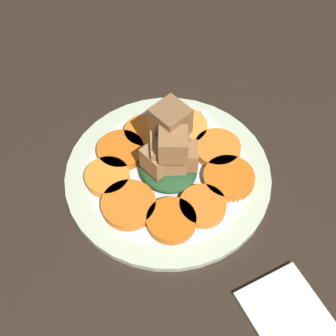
{
  "coord_description": "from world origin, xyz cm",
  "views": [
    {
      "loc": [
        -34.39,
        17.67,
        58.49
      ],
      "look_at": [
        0.0,
        0.0,
        4.1
      ],
      "focal_mm": 50.0,
      "sensor_mm": 36.0,
      "label": 1
    }
  ],
  "objects": [
    {
      "name": "carrot_slice_7",
      "position": [
        7.72,
        -0.43,
        3.79
      ],
      "size": [
        6.21,
        6.21,
        1.38
      ],
      "primitive_type": "cylinder",
      "color": "orange",
      "rests_on": "plate"
    },
    {
      "name": "table_slab",
      "position": [
        0.0,
        0.0,
        1.0
      ],
      "size": [
        120.0,
        120.0,
        2.0
      ],
      "primitive_type": "cube",
      "color": "black",
      "rests_on": "ground"
    },
    {
      "name": "carrot_slice_1",
      "position": [
        -2.81,
        7.48,
        3.79
      ],
      "size": [
        7.49,
        7.49,
        1.38
      ],
      "primitive_type": "cylinder",
      "color": "orange",
      "rests_on": "plate"
    },
    {
      "name": "fork",
      "position": [
        -1.0,
        -7.86,
        3.3
      ],
      "size": [
        16.97,
        6.45,
        0.4
      ],
      "rotation": [
        0.0,
        0.0,
        -0.28
      ],
      "color": "silver",
      "rests_on": "plate"
    },
    {
      "name": "carrot_slice_8",
      "position": [
        6.22,
        4.68,
        3.79
      ],
      "size": [
        6.98,
        6.98,
        1.38
      ],
      "primitive_type": "cylinder",
      "color": "orange",
      "rests_on": "plate"
    },
    {
      "name": "carrot_slice_6",
      "position": [
        5.87,
        -5.58,
        3.79
      ],
      "size": [
        7.45,
        7.45,
        1.38
      ],
      "primitive_type": "cylinder",
      "color": "orange",
      "rests_on": "plate"
    },
    {
      "name": "carrot_slice_2",
      "position": [
        -7.64,
        3.42,
        3.79
      ],
      "size": [
        6.69,
        6.69,
        1.38
      ],
      "primitive_type": "cylinder",
      "color": "#D66114",
      "rests_on": "plate"
    },
    {
      "name": "carrot_slice_3",
      "position": [
        -7.59,
        -1.4,
        3.79
      ],
      "size": [
        6.42,
        6.42,
        1.38
      ],
      "primitive_type": "cylinder",
      "color": "orange",
      "rests_on": "plate"
    },
    {
      "name": "napkin",
      "position": [
        -27.06,
        -3.43,
        2.4
      ],
      "size": [
        14.9,
        8.94,
        0.8
      ],
      "color": "silver",
      "rests_on": "table_slab"
    },
    {
      "name": "carrot_slice_4",
      "position": [
        -5.29,
        -6.93,
        3.79
      ],
      "size": [
        7.29,
        7.29,
        1.38
      ],
      "primitive_type": "cylinder",
      "color": "orange",
      "rests_on": "plate"
    },
    {
      "name": "carrot_slice_5",
      "position": [
        -0.29,
        -8.21,
        3.79
      ],
      "size": [
        6.88,
        6.88,
        1.38
      ],
      "primitive_type": "cylinder",
      "color": "orange",
      "rests_on": "plate"
    },
    {
      "name": "carrot_slice_0",
      "position": [
        2.74,
        8.26,
        3.79
      ],
      "size": [
        6.38,
        6.38,
        1.38
      ],
      "primitive_type": "cylinder",
      "color": "orange",
      "rests_on": "plate"
    },
    {
      "name": "plate",
      "position": [
        0.0,
        0.0,
        2.52
      ],
      "size": [
        29.83,
        29.83,
        1.05
      ],
      "color": "beige",
      "rests_on": "table_slab"
    },
    {
      "name": "center_pile",
      "position": [
        0.26,
        -0.29,
        7.47
      ],
      "size": [
        9.11,
        8.4,
        10.94
      ],
      "color": "#1E4723",
      "rests_on": "plate"
    }
  ]
}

